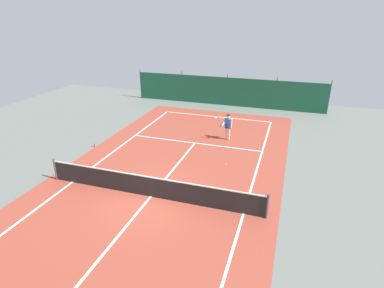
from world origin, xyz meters
TOP-DOWN VIEW (x-y plane):
  - ground_plane at (0.00, 0.00)m, footprint 36.00×36.00m
  - court_surface at (0.00, 0.00)m, footprint 11.02×26.60m
  - tennis_net at (0.00, 0.00)m, footprint 10.12×0.10m
  - back_fence at (-0.00, 15.79)m, footprint 16.30×0.98m
  - tennis_player at (1.77, 7.64)m, footprint 0.82×0.67m
  - tennis_ball_near_player at (2.48, 4.05)m, footprint 0.07×0.07m
  - parked_car at (1.00, 17.57)m, footprint 2.28×4.34m
  - water_bottle at (-5.52, 3.96)m, footprint 0.08×0.08m

SIDE VIEW (x-z plane):
  - ground_plane at x=0.00m, z-range 0.00..0.00m
  - court_surface at x=0.00m, z-range 0.00..0.01m
  - tennis_ball_near_player at x=2.48m, z-range 0.00..0.07m
  - water_bottle at x=-5.52m, z-range 0.00..0.24m
  - tennis_net at x=0.00m, z-range -0.04..1.06m
  - back_fence at x=0.00m, z-range -0.68..2.02m
  - parked_car at x=1.00m, z-range 0.00..1.68m
  - tennis_player at x=1.77m, z-range 0.14..1.78m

